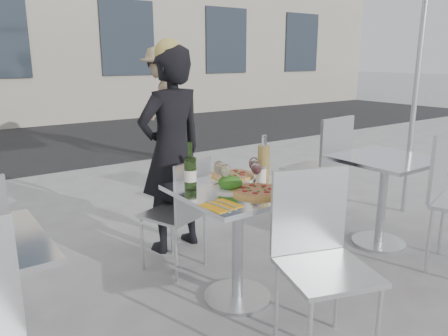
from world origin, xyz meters
TOP-DOWN VIEW (x-y plane):
  - ground at (0.00, 0.00)m, footprint 80.00×80.00m
  - street_asphalt at (0.00, 6.50)m, footprint 24.00×5.00m
  - main_table at (0.00, 0.00)m, footprint 0.72×0.72m
  - side_table_right at (1.50, 0.00)m, footprint 0.72×0.72m
  - chair_far at (-0.09, 0.54)m, footprint 0.50×0.50m
  - chair_near at (0.07, -0.61)m, footprint 0.56×0.57m
  - side_chair_rfar at (1.46, 0.61)m, footprint 0.51×0.52m
  - woman_diner at (0.06, 0.95)m, footprint 0.64×0.47m
  - pedestrian_b at (1.50, 3.84)m, footprint 0.85×1.21m
  - pizza_near at (0.04, -0.13)m, footprint 0.30×0.30m
  - pizza_far at (0.11, 0.22)m, footprint 0.32×0.32m
  - salad_plate at (-0.05, 0.01)m, footprint 0.22×0.22m
  - wine_bottle at (-0.25, 0.15)m, footprint 0.07×0.08m
  - carafe at (0.29, 0.10)m, footprint 0.08×0.08m
  - sugar_shaker at (0.21, 0.03)m, footprint 0.06×0.06m
  - wineglass_white_a at (-0.07, 0.04)m, footprint 0.07×0.07m
  - wineglass_white_b at (-0.05, 0.13)m, footprint 0.07×0.07m
  - wineglass_red_a at (0.13, -0.02)m, footprint 0.07×0.07m
  - wineglass_red_b at (0.19, 0.09)m, footprint 0.07×0.07m
  - napkin_left at (-0.27, -0.20)m, footprint 0.20×0.20m
  - napkin_right at (0.24, -0.15)m, footprint 0.24×0.24m

SIDE VIEW (x-z plane):
  - ground at x=0.00m, z-range 0.00..0.00m
  - street_asphalt at x=0.00m, z-range 0.00..0.00m
  - chair_far at x=-0.09m, z-range 0.08..0.92m
  - main_table at x=0.00m, z-range 0.16..0.91m
  - side_table_right at x=1.50m, z-range 0.16..0.91m
  - chair_near at x=0.07m, z-range 0.09..1.05m
  - side_chair_rfar at x=1.46m, z-range 0.09..1.11m
  - napkin_left at x=-0.27m, z-range 0.75..0.76m
  - napkin_right at x=0.24m, z-range 0.75..0.76m
  - pizza_near at x=0.04m, z-range 0.75..0.77m
  - pizza_far at x=0.11m, z-range 0.75..0.78m
  - salad_plate at x=-0.05m, z-range 0.74..0.83m
  - sugar_shaker at x=0.21m, z-range 0.75..0.86m
  - woman_diner at x=0.06m, z-range 0.00..1.62m
  - pedestrian_b at x=1.50m, z-range 0.00..1.71m
  - wineglass_white_a at x=-0.07m, z-range 0.78..0.94m
  - wineglass_white_b at x=-0.05m, z-range 0.78..0.94m
  - wineglass_red_a at x=0.13m, z-range 0.78..0.94m
  - wineglass_red_b at x=0.19m, z-range 0.78..0.94m
  - wine_bottle at x=-0.25m, z-range 0.72..1.01m
  - carafe at x=0.29m, z-range 0.72..1.01m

